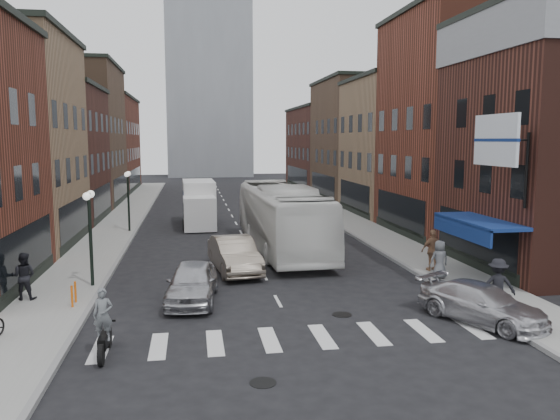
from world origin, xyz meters
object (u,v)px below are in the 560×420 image
Objects in this scene: streetlamp_far at (128,190)px; sedan_left_near at (192,282)px; box_truck at (199,204)px; ped_right_b at (433,250)px; motorcycle_rider at (104,325)px; transit_bus at (282,218)px; ped_left_solo at (24,276)px; ped_right_a at (497,285)px; streetlamp_near at (90,220)px; sedan_left_far at (234,255)px; ped_right_c at (440,259)px; curb_car at (482,304)px; bike_rack at (74,294)px; billboard_sign at (498,142)px.

streetlamp_far reaches higher than sedan_left_near.
ped_right_b is (10.52, -16.31, -0.46)m from box_truck.
transit_bus is at bearing 62.82° from motorcycle_rider.
box_truck is 4.07× the size of ped_left_solo.
streetlamp_near is at bearing -2.24° from ped_right_a.
streetlamp_near is 2.26× the size of ped_left_solo.
ped_right_c reaches higher than sedan_left_far.
transit_bus is (4.48, -9.75, 0.27)m from box_truck.
box_truck is 3.83× the size of ped_right_b.
curb_car is 5.42m from ped_right_c.
transit_bus is 2.93× the size of curb_car.
bike_rack is at bearing 160.54° from ped_left_solo.
sedan_left_far is at bearing -86.14° from box_truck.
ped_right_b reaches higher than bike_rack.
ped_right_b reaches higher than sedan_left_far.
sedan_left_near is at bearing 1.92° from ped_right_c.
streetlamp_near is at bearing -2.10° from ped_right_b.
bike_rack is 0.41× the size of ped_right_b.
billboard_sign is 12.49m from sedan_left_far.
streetlamp_near is 3.59m from bike_rack.
ped_right_a is 4.74m from ped_right_c.
billboard_sign is at bearing 16.48° from motorcycle_rider.
transit_bus is (9.16, 6.72, -1.06)m from streetlamp_near.
bike_rack is at bearing 7.44° from ped_right_a.
billboard_sign reaches higher than transit_bus.
ped_right_c is (0.07, 4.74, -0.11)m from ped_right_a.
ped_left_solo is (-6.88, -18.15, -0.52)m from box_truck.
box_truck is 24.81m from curb_car.
box_truck is 20.42m from ped_right_c.
streetlamp_far reaches higher than motorcycle_rider.
billboard_sign is 0.28× the size of transit_bus.
box_truck is at bearing -46.04° from ped_right_a.
sedan_left_near is (4.13, -2.52, -2.15)m from streetlamp_near.
streetlamp_near is at bearing -90.00° from streetlamp_far.
sedan_left_far is at bearing 104.85° from curb_car.
box_truck is 3.87× the size of ped_right_a.
streetlamp_near is 7.99m from motorcycle_rider.
ped_right_a is (14.80, -5.95, -1.81)m from streetlamp_near.
billboard_sign is at bearing -47.59° from streetlamp_far.
streetlamp_near is 15.05m from ped_right_c.
curb_car is 2.50× the size of ped_left_solo.
ped_right_c reaches higher than bike_rack.
streetlamp_far is at bearing 132.41° from billboard_sign.
ped_left_solo is at bearing 174.28° from billboard_sign.
bike_rack is 0.06× the size of transit_bus.
sedan_left_near is 0.99× the size of curb_car.
ped_left_solo is at bearing -3.44° from ped_right_c.
streetlamp_near is 0.92× the size of sedan_left_near.
transit_bus is at bearing 49.31° from sedan_left_far.
ped_left_solo is (-3.82, 5.90, 0.11)m from motorcycle_rider.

